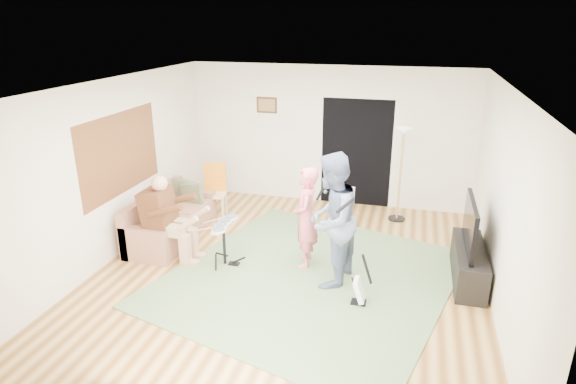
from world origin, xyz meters
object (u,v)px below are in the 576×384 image
object	(u,v)px
singer	(306,218)
dining_chair	(215,198)
drum_kit	(224,246)
torchiere_lamp	(402,158)
guitarist	(331,220)
television	(470,225)
sofa	(168,223)
guitar_spare	(360,290)
tv_cabinet	(468,264)

from	to	relation	value
singer	dining_chair	distance (m)	2.50
drum_kit	dining_chair	world-z (taller)	dining_chair
torchiere_lamp	dining_chair	world-z (taller)	torchiere_lamp
drum_kit	dining_chair	bearing A→B (deg)	116.92
guitarist	television	world-z (taller)	guitarist
guitarist	dining_chair	bearing A→B (deg)	-115.80
drum_kit	singer	size ratio (longest dim) A/B	0.47
singer	dining_chair	world-z (taller)	singer
sofa	guitar_spare	size ratio (longest dim) A/B	2.67
singer	torchiere_lamp	world-z (taller)	torchiere_lamp
dining_chair	television	distance (m)	4.52
sofa	drum_kit	distance (m)	1.44
tv_cabinet	television	xyz separation A→B (m)	(-0.05, 0.00, 0.60)
torchiere_lamp	television	distance (m)	2.25
drum_kit	guitar_spare	xyz separation A→B (m)	(2.09, -0.55, -0.10)
singer	torchiere_lamp	distance (m)	2.49
drum_kit	torchiere_lamp	size ratio (longest dim) A/B	0.41
drum_kit	guitarist	size ratio (longest dim) A/B	0.38
sofa	singer	xyz separation A→B (m)	(2.46, -0.33, 0.50)
guitarist	torchiere_lamp	world-z (taller)	guitarist
sofa	singer	bearing A→B (deg)	-7.61
sofa	guitarist	distance (m)	3.07
drum_kit	tv_cabinet	bearing A→B (deg)	7.37
singer	guitarist	xyz separation A→B (m)	(0.44, -0.42, 0.18)
singer	tv_cabinet	xyz separation A→B (m)	(2.33, 0.13, -0.51)
guitar_spare	dining_chair	size ratio (longest dim) A/B	0.72
tv_cabinet	television	bearing A→B (deg)	180.00
tv_cabinet	guitar_spare	bearing A→B (deg)	-144.48
drum_kit	television	bearing A→B (deg)	7.47
drum_kit	tv_cabinet	xyz separation A→B (m)	(3.50, 0.45, -0.06)
guitarist	guitar_spare	size ratio (longest dim) A/B	2.60
sofa	singer	size ratio (longest dim) A/B	1.26
dining_chair	tv_cabinet	world-z (taller)	dining_chair
dining_chair	television	size ratio (longest dim) A/B	0.84
sofa	torchiere_lamp	distance (m)	4.22
guitar_spare	television	xyz separation A→B (m)	(1.36, 1.00, 0.64)
singer	drum_kit	bearing A→B (deg)	-84.21
drum_kit	tv_cabinet	distance (m)	3.53
television	dining_chair	bearing A→B (deg)	163.76
guitarist	tv_cabinet	xyz separation A→B (m)	(1.89, 0.55, -0.69)
dining_chair	sofa	bearing A→B (deg)	-124.48
tv_cabinet	sofa	bearing A→B (deg)	177.64
drum_kit	tv_cabinet	size ratio (longest dim) A/B	0.51
guitarist	television	distance (m)	1.92
singer	television	bearing A→B (deg)	83.69
sofa	guitar_spare	bearing A→B (deg)	-19.56
torchiere_lamp	drum_kit	bearing A→B (deg)	-134.90
guitar_spare	torchiere_lamp	world-z (taller)	torchiere_lamp
sofa	dining_chair	xyz separation A→B (m)	(0.42, 1.06, 0.10)
guitarist	drum_kit	bearing A→B (deg)	-83.16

